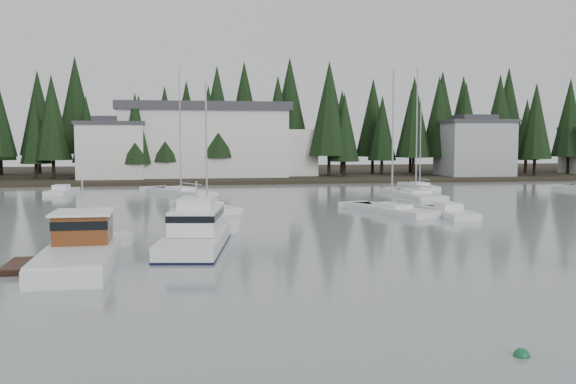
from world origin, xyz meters
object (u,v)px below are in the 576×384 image
Objects in this scene: house_west at (112,149)px; harbor_inn at (218,141)px; cabin_cruiser_center at (196,236)px; runabout_3 at (61,193)px; sailboat_9 at (207,209)px; sailboat_5 at (181,193)px; sailboat_0 at (420,188)px; lobster_boat_brown at (77,254)px; sailboat_2 at (392,212)px; house_east_a at (474,147)px; sailboat_3 at (416,196)px; runabout_1 at (448,214)px.

harbor_inn is (15.04, 3.34, 1.12)m from house_west.
cabin_cruiser_center reaches higher than runabout_3.
sailboat_5 is at bearing -14.21° from sailboat_9.
sailboat_0 is 1.88× the size of runabout_3.
lobster_boat_brown reaches higher than runabout_3.
sailboat_9 is (-14.71, 4.64, -0.00)m from sailboat_2.
sailboat_5 is at bearing -102.19° from harbor_inn.
sailboat_0 is (38.33, -18.97, -4.59)m from house_west.
house_east_a is 51.12m from sailboat_2.
harbor_inn is at bearing -25.95° from sailboat_9.
sailboat_2 reaches higher than runabout_3.
sailboat_3 is 38.34m from runabout_3.
sailboat_0 is 0.95× the size of sailboat_2.
cabin_cruiser_center is at bearing 154.46° from sailboat_9.
lobster_boat_brown reaches higher than runabout_1.
house_east_a is 35.89m from sailboat_3.
runabout_1 is (30.13, -46.27, -4.52)m from house_west.
sailboat_0 is 33.41m from sailboat_9.
harbor_inn is 2.57× the size of sailboat_0.
house_west is 1.01× the size of lobster_boat_brown.
house_west is at bearing 3.52° from lobster_boat_brown.
house_west reaches higher than lobster_boat_brown.
cabin_cruiser_center is 0.88× the size of sailboat_0.
harbor_inn is at bearing -41.62° from sailboat_5.
house_west reaches higher than runabout_1.
harbor_inn reaches higher than sailboat_9.
sailboat_0 is 1.01× the size of sailboat_9.
harbor_inn is at bearing -5.87° from sailboat_2.
house_west reaches higher than cabin_cruiser_center.
lobster_boat_brown is at bearing 145.17° from sailboat_0.
sailboat_2 is (11.35, -47.09, -5.71)m from harbor_inn.
sailboat_3 is (18.55, -33.46, -5.71)m from harbor_inn.
runabout_1 and runabout_3 have the same top height.
runabout_1 is (20.60, -24.12, 0.06)m from sailboat_5.
runabout_3 is (-57.42, -19.14, -4.77)m from house_east_a.
runabout_3 is (-8.11, 42.07, -0.40)m from lobster_boat_brown.
house_east_a is at bearing -1.06° from house_west.
sailboat_0 is (33.65, 43.24, -0.46)m from lobster_boat_brown.
sailboat_2 reaches higher than house_west.
house_east_a is 24.33m from sailboat_0.
house_east_a is 0.88× the size of sailboat_2.
cabin_cruiser_center is 40.36m from runabout_3.
sailboat_5 is at bearing 18.56° from sailboat_2.
sailboat_5 is at bearing 39.68° from runabout_1.
lobster_boat_brown is 42.84m from runabout_3.
sailboat_2 is 15.42m from sailboat_9.
sailboat_2 is 27.40m from sailboat_5.
sailboat_9 is 24.26m from runabout_3.
house_east_a is at bearing -39.65° from lobster_boat_brown.
house_west is 0.79× the size of sailboat_2.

